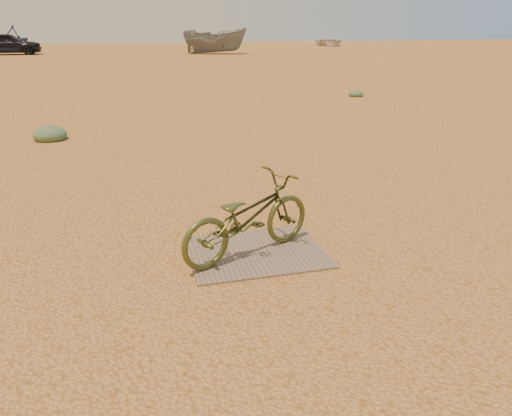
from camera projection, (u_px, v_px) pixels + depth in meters
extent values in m
plane|color=tan|center=(324.00, 266.00, 5.02)|extent=(120.00, 120.00, 0.00)
cube|color=#795F50|center=(256.00, 252.00, 5.30)|extent=(1.42, 1.13, 0.02)
imported|color=#464E21|center=(248.00, 217.00, 5.08)|extent=(1.68, 1.15, 0.83)
imported|color=black|center=(7.00, 44.00, 37.50)|extent=(4.75, 2.01, 1.60)
imported|color=navy|center=(12.00, 39.00, 41.17)|extent=(4.92, 5.13, 2.09)
imported|color=slate|center=(215.00, 41.00, 38.38)|extent=(5.29, 3.58, 1.92)
imported|color=silver|center=(329.00, 41.00, 51.70)|extent=(3.45, 4.81, 0.99)
ellipsoid|color=#506B48|center=(51.00, 140.00, 10.42)|extent=(0.68, 0.68, 0.37)
ellipsoid|color=#506B48|center=(356.00, 96.00, 16.53)|extent=(0.49, 0.49, 0.27)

